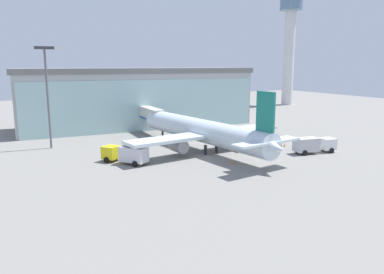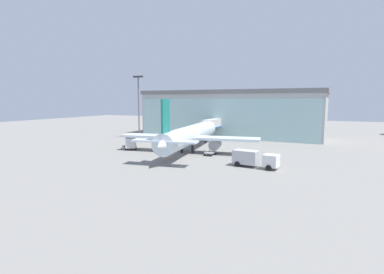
# 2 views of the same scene
# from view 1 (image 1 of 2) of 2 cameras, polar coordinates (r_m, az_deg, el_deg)

# --- Properties ---
(ground) EXTENTS (240.00, 240.00, 0.00)m
(ground) POSITION_cam_1_polar(r_m,az_deg,el_deg) (59.74, 2.48, -3.07)
(ground) COLOR gray
(terminal_building) EXTENTS (55.08, 17.61, 13.72)m
(terminal_building) POSITION_cam_1_polar(r_m,az_deg,el_deg) (90.39, -8.34, 6.02)
(terminal_building) COLOR #A6A6A6
(terminal_building) RESTS_ON ground
(jet_bridge) EXTENTS (2.48, 13.40, 5.65)m
(jet_bridge) POSITION_cam_1_polar(r_m,az_deg,el_deg) (80.33, -6.65, 3.59)
(jet_bridge) COLOR beige
(jet_bridge) RESTS_ON ground
(control_tower) EXTENTS (8.27, 8.27, 37.92)m
(control_tower) POSITION_cam_1_polar(r_m,az_deg,el_deg) (142.30, 14.66, 14.33)
(control_tower) COLOR silver
(control_tower) RESTS_ON ground
(apron_light_mast) EXTENTS (3.20, 0.40, 17.53)m
(apron_light_mast) POSITION_cam_1_polar(r_m,az_deg,el_deg) (69.25, -21.21, 6.92)
(apron_light_mast) COLOR #59595E
(apron_light_mast) RESTS_ON ground
(airplane) EXTENTS (29.25, 35.62, 10.95)m
(airplane) POSITION_cam_1_polar(r_m,az_deg,el_deg) (62.85, 1.81, 0.86)
(airplane) COLOR silver
(airplane) RESTS_ON ground
(catering_truck) EXTENTS (6.09, 7.19, 2.65)m
(catering_truck) POSITION_cam_1_polar(r_m,az_deg,el_deg) (56.48, -10.00, -2.53)
(catering_truck) COLOR yellow
(catering_truck) RESTS_ON ground
(fuel_truck) EXTENTS (7.53, 3.31, 2.65)m
(fuel_truck) POSITION_cam_1_polar(r_m,az_deg,el_deg) (65.22, 18.00, -1.09)
(fuel_truck) COLOR silver
(fuel_truck) RESTS_ON ground
(baggage_cart) EXTENTS (1.71, 2.86, 1.50)m
(baggage_cart) POSITION_cam_1_polar(r_m,az_deg,el_deg) (64.33, 7.00, -1.67)
(baggage_cart) COLOR gray
(baggage_cart) RESTS_ON ground
(safety_cone_nose) EXTENTS (0.36, 0.36, 0.55)m
(safety_cone_nose) POSITION_cam_1_polar(r_m,az_deg,el_deg) (55.90, 6.26, -3.83)
(safety_cone_nose) COLOR orange
(safety_cone_nose) RESTS_ON ground
(safety_cone_wingtip) EXTENTS (0.36, 0.36, 0.55)m
(safety_cone_wingtip) POSITION_cam_1_polar(r_m,az_deg,el_deg) (69.21, 13.93, -1.21)
(safety_cone_wingtip) COLOR orange
(safety_cone_wingtip) RESTS_ON ground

